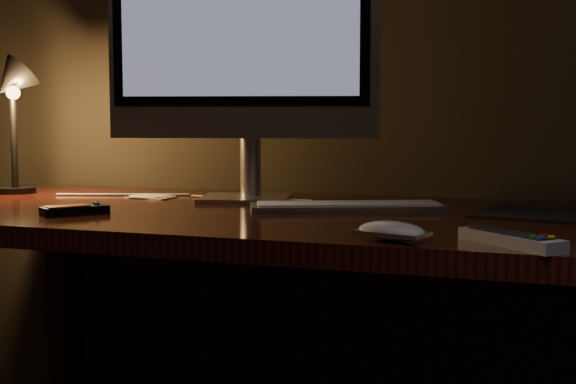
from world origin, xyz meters
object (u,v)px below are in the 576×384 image
(monitor, at_px, (243,32))
(desk_lamp, at_px, (12,101))
(desk, at_px, (286,267))
(tv_remote, at_px, (511,239))
(media_remote, at_px, (75,209))
(keyboard, at_px, (348,206))
(mouse, at_px, (391,234))

(monitor, distance_m, desk_lamp, 0.61)
(desk, height_order, tv_remote, tv_remote)
(media_remote, distance_m, tv_remote, 0.85)
(monitor, bearing_deg, tv_remote, -51.22)
(keyboard, xyz_separation_m, media_remote, (-0.49, -0.25, 0.00))
(media_remote, distance_m, desk_lamp, 0.52)
(desk, distance_m, media_remote, 0.45)
(keyboard, bearing_deg, monitor, 136.95)
(desk, bearing_deg, keyboard, -3.10)
(monitor, bearing_deg, media_remote, -136.13)
(tv_remote, distance_m, desk_lamp, 1.29)
(desk, height_order, keyboard, keyboard)
(mouse, height_order, tv_remote, tv_remote)
(mouse, distance_m, desk_lamp, 1.13)
(keyboard, relative_size, media_remote, 3.07)
(tv_remote, height_order, desk_lamp, desk_lamp)
(desk, relative_size, media_remote, 12.32)
(mouse, bearing_deg, desk, 144.97)
(desk, xyz_separation_m, tv_remote, (0.49, -0.38, 0.14))
(keyboard, xyz_separation_m, tv_remote, (0.35, -0.37, 0.00))
(keyboard, height_order, mouse, mouse)
(desk_lamp, bearing_deg, desk, 6.76)
(media_remote, bearing_deg, desk_lamp, 90.16)
(desk, bearing_deg, monitor, 146.11)
(desk, height_order, monitor, monitor)
(monitor, relative_size, mouse, 5.72)
(tv_remote, relative_size, desk_lamp, 0.49)
(desk, bearing_deg, tv_remote, -37.57)
(monitor, bearing_deg, keyboard, -34.07)
(mouse, height_order, media_remote, media_remote)
(tv_remote, bearing_deg, monitor, -174.10)
(desk, distance_m, monitor, 0.53)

